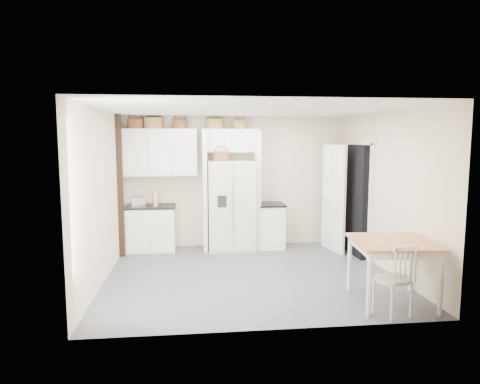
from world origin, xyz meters
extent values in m
plane|color=#45454C|center=(0.00, 0.00, 0.00)|extent=(4.50, 4.50, 0.00)
plane|color=white|center=(0.00, 0.00, 2.60)|extent=(4.50, 4.50, 0.00)
plane|color=beige|center=(0.00, 2.00, 1.30)|extent=(4.50, 0.00, 4.50)
plane|color=beige|center=(-2.25, 0.00, 1.30)|extent=(0.00, 4.00, 4.00)
plane|color=beige|center=(2.25, 0.00, 1.30)|extent=(0.00, 4.00, 4.00)
cube|color=beige|center=(-0.15, 1.64, 0.87)|extent=(0.90, 0.72, 1.74)
cube|color=white|center=(-1.70, 1.70, 0.42)|extent=(0.92, 0.58, 0.85)
cube|color=white|center=(0.65, 1.70, 0.42)|extent=(0.48, 0.58, 0.85)
cube|color=#A06031|center=(1.70, -1.36, 0.42)|extent=(1.10, 1.10, 0.84)
cube|color=white|center=(1.52, -1.75, 0.45)|extent=(0.55, 0.53, 0.91)
cube|color=black|center=(-1.70, 1.70, 0.87)|extent=(0.95, 0.62, 0.04)
cube|color=black|center=(0.65, 1.70, 0.87)|extent=(0.52, 0.62, 0.04)
cube|color=silver|center=(-1.93, 1.65, 0.97)|extent=(0.28, 0.20, 0.17)
cube|color=maroon|center=(-1.63, 1.62, 1.01)|extent=(0.04, 0.16, 0.24)
cube|color=beige|center=(-1.58, 1.62, 1.02)|extent=(0.06, 0.18, 0.26)
cylinder|color=maroon|center=(-1.96, 1.83, 2.44)|extent=(0.31, 0.31, 0.18)
cylinder|color=olive|center=(-1.62, 1.83, 2.46)|extent=(0.36, 0.36, 0.21)
cylinder|color=maroon|center=(-1.12, 1.83, 2.43)|extent=(0.28, 0.28, 0.16)
cylinder|color=olive|center=(-0.46, 1.83, 2.44)|extent=(0.33, 0.33, 0.19)
cylinder|color=olive|center=(0.03, 1.83, 2.43)|extent=(0.28, 0.28, 0.16)
cylinder|color=maroon|center=(-0.35, 1.54, 1.82)|extent=(0.29, 0.29, 0.16)
cube|color=white|center=(-1.50, 1.83, 1.90)|extent=(1.40, 0.34, 0.90)
cube|color=white|center=(-0.15, 1.83, 2.12)|extent=(1.12, 0.34, 0.45)
cube|color=white|center=(-0.66, 1.70, 1.15)|extent=(0.08, 0.60, 2.30)
cube|color=white|center=(0.36, 1.70, 1.15)|extent=(0.08, 0.60, 2.30)
cube|color=black|center=(-2.20, 1.35, 1.30)|extent=(0.09, 0.09, 2.60)
cube|color=black|center=(2.16, 1.00, 1.02)|extent=(0.18, 0.85, 2.05)
cube|color=white|center=(1.80, 1.33, 1.02)|extent=(0.21, 0.79, 2.05)
camera|label=1|loc=(-0.90, -6.55, 2.15)|focal=32.00mm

